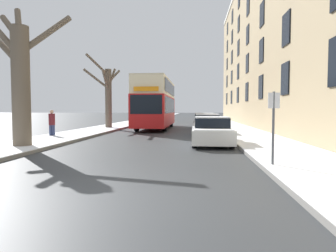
% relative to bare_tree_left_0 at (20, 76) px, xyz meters
% --- Properties ---
extents(ground_plane, '(320.00, 320.00, 0.00)m').
position_rel_bare_tree_left_0_xyz_m(ground_plane, '(5.40, -7.03, -3.17)').
color(ground_plane, '#303335').
extents(sidewalk_left, '(3.16, 130.00, 0.16)m').
position_rel_bare_tree_left_0_xyz_m(sidewalk_left, '(-0.27, 45.97, -3.09)').
color(sidewalk_left, slate).
rests_on(sidewalk_left, ground).
extents(sidewalk_right, '(3.16, 130.00, 0.16)m').
position_rel_bare_tree_left_0_xyz_m(sidewalk_right, '(11.06, 45.97, -3.09)').
color(sidewalk_right, slate).
rests_on(sidewalk_right, ground).
extents(terrace_facade_right, '(9.10, 49.76, 17.24)m').
position_rel_bare_tree_left_0_xyz_m(terrace_facade_right, '(17.14, 17.53, 5.45)').
color(terrace_facade_right, tan).
rests_on(terrace_facade_right, ground).
extents(bare_tree_left_0, '(4.35, 2.16, 6.41)m').
position_rel_bare_tree_left_0_xyz_m(bare_tree_left_0, '(0.00, 0.00, 0.00)').
color(bare_tree_left_0, brown).
rests_on(bare_tree_left_0, ground).
extents(bare_tree_left_1, '(2.86, 3.17, 6.28)m').
position_rel_bare_tree_left_0_xyz_m(bare_tree_left_1, '(-0.06, 13.18, -0.13)').
color(bare_tree_left_1, brown).
rests_on(bare_tree_left_1, ground).
extents(double_decker_bus, '(2.60, 10.90, 4.32)m').
position_rel_bare_tree_left_0_xyz_m(double_decker_bus, '(4.10, 14.09, -0.73)').
color(double_decker_bus, red).
rests_on(double_decker_bus, ground).
extents(parked_car_0, '(1.88, 3.90, 1.37)m').
position_rel_bare_tree_left_0_xyz_m(parked_car_0, '(8.38, 2.10, -2.54)').
color(parked_car_0, silver).
rests_on(parked_car_0, ground).
extents(parked_car_1, '(1.82, 4.19, 1.43)m').
position_rel_bare_tree_left_0_xyz_m(parked_car_1, '(8.38, 7.81, -2.52)').
color(parked_car_1, silver).
rests_on(parked_car_1, ground).
extents(parked_car_2, '(1.90, 4.59, 1.42)m').
position_rel_bare_tree_left_0_xyz_m(parked_car_2, '(8.38, 14.01, -2.52)').
color(parked_car_2, '#9EA3AD').
rests_on(parked_car_2, ground).
extents(parked_car_3, '(1.70, 4.31, 1.36)m').
position_rel_bare_tree_left_0_xyz_m(parked_car_3, '(8.38, 19.65, -2.54)').
color(parked_car_3, '#9EA3AD').
rests_on(parked_car_3, ground).
extents(pedestrian_left_sidewalk, '(0.37, 0.37, 1.70)m').
position_rel_bare_tree_left_0_xyz_m(pedestrian_left_sidewalk, '(-1.01, 4.82, -2.24)').
color(pedestrian_left_sidewalk, navy).
rests_on(pedestrian_left_sidewalk, ground).
extents(street_sign_post, '(0.32, 0.07, 2.22)m').
position_rel_bare_tree_left_0_xyz_m(street_sign_post, '(9.78, -3.81, -1.89)').
color(street_sign_post, '#4C4F54').
rests_on(street_sign_post, ground).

